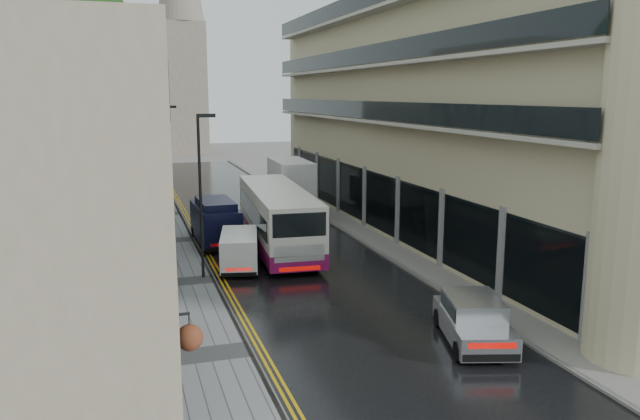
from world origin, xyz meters
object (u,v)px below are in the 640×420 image
tree_near (10,129)px  pedestrian (167,243)px  white_van (222,258)px  navy_van (203,228)px  cream_bus (263,233)px  silver_hatchback (459,336)px  white_lorry (279,192)px  tree_far (51,130)px  lamp_post_near (201,198)px  lamp_post_far (167,162)px

tree_near → pedestrian: size_ratio=8.81×
white_van → pedestrian: bearing=130.8°
tree_near → navy_van: 10.90m
cream_bus → silver_hatchback: (3.44, -12.86, -0.85)m
white_lorry → silver_hatchback: (0.07, -23.29, -1.16)m
silver_hatchback → navy_van: bearing=126.3°
white_lorry → silver_hatchback: 23.32m
silver_hatchback → pedestrian: (-7.93, 15.39, 0.08)m
tree_far → pedestrian: bearing=-57.8°
tree_near → pedestrian: bearing=30.1°
white_lorry → lamp_post_near: lamp_post_near is taller
white_lorry → tree_far: bearing=176.2°
lamp_post_far → tree_far: bearing=-150.0°
pedestrian → lamp_post_far: (0.96, 11.61, 2.93)m
cream_bus → white_lorry: 10.96m
navy_van → pedestrian: 2.22m
lamp_post_far → pedestrian: bearing=-82.5°
white_van → lamp_post_far: size_ratio=0.54×
silver_hatchback → tree_far: bearing=135.4°
tree_far → silver_hatchback: bearing=-60.8°
tree_near → silver_hatchback: tree_near is taller
silver_hatchback → navy_van: 17.35m
white_lorry → navy_van: size_ratio=1.44×
cream_bus → lamp_post_far: lamp_post_far is taller
white_van → pedestrian: 4.50m
tree_far → lamp_post_near: bearing=-61.6°
tree_near → cream_bus: bearing=5.7°
tree_far → navy_van: size_ratio=2.39×
white_van → pedestrian: size_ratio=2.53×
tree_far → white_lorry: tree_far is taller
tree_near → pedestrian: 9.38m
lamp_post_near → white_van: bearing=-0.6°
lamp_post_near → silver_hatchback: bearing=-64.3°
navy_van → lamp_post_far: lamp_post_far is taller
white_van → silver_hatchback: bearing=-51.9°
lamp_post_near → navy_van: bearing=78.1°
lamp_post_near → lamp_post_far: lamp_post_far is taller
pedestrian → navy_van: bearing=-159.2°
cream_bus → lamp_post_near: lamp_post_near is taller
cream_bus → pedestrian: cream_bus is taller
silver_hatchback → lamp_post_far: 28.05m
pedestrian → lamp_post_far: bearing=-98.2°
navy_van → lamp_post_near: 5.50m
white_lorry → pedestrian: white_lorry is taller
tree_near → white_lorry: (14.09, 11.49, -4.95)m
navy_van → lamp_post_near: (-0.65, -4.88, 2.45)m
silver_hatchback → lamp_post_near: (-6.60, 11.41, 2.97)m
tree_near → cream_bus: tree_near is taller
white_van → tree_near: bearing=-170.7°
tree_near → white_lorry: tree_near is taller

